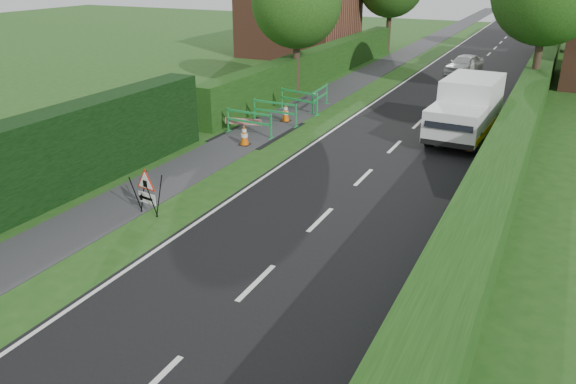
% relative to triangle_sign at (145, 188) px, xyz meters
% --- Properties ---
extents(ground, '(120.00, 120.00, 0.00)m').
position_rel_triangle_sign_xyz_m(ground, '(1.85, -2.76, -0.78)').
color(ground, '#1E4915').
rests_on(ground, ground).
extents(road_surface, '(6.00, 90.00, 0.02)m').
position_rel_triangle_sign_xyz_m(road_surface, '(4.35, 32.24, -0.77)').
color(road_surface, black).
rests_on(road_surface, ground).
extents(footpath, '(2.00, 90.00, 0.02)m').
position_rel_triangle_sign_xyz_m(footpath, '(-1.15, 32.24, -0.77)').
color(footpath, '#2D2D30').
rests_on(footpath, ground).
extents(hedge_west_far, '(1.00, 24.00, 1.80)m').
position_rel_triangle_sign_xyz_m(hedge_west_far, '(-3.15, 19.24, -0.78)').
color(hedge_west_far, '#14380F').
rests_on(hedge_west_far, ground).
extents(hedge_east, '(1.20, 50.00, 1.50)m').
position_rel_triangle_sign_xyz_m(hedge_east, '(8.35, 13.24, -0.78)').
color(hedge_east, '#14380F').
rests_on(hedge_east, ground).
extents(house_west, '(7.50, 7.40, 7.88)m').
position_rel_triangle_sign_xyz_m(house_west, '(-8.15, 27.24, 2.12)').
color(house_west, brown).
rests_on(house_west, ground).
extents(tree_nw, '(4.40, 4.40, 6.70)m').
position_rel_triangle_sign_xyz_m(tree_nw, '(-2.75, 15.24, 3.70)').
color(tree_nw, '#2D2116').
rests_on(tree_nw, ground).
extents(triangle_sign, '(0.86, 0.86, 1.12)m').
position_rel_triangle_sign_xyz_m(triangle_sign, '(0.00, 0.00, 0.00)').
color(triangle_sign, black).
rests_on(triangle_sign, ground).
extents(works_van, '(2.20, 5.02, 2.24)m').
position_rel_triangle_sign_xyz_m(works_van, '(6.40, 11.11, 0.41)').
color(works_van, silver).
rests_on(works_van, ground).
extents(traffic_cone_0, '(0.38, 0.38, 0.79)m').
position_rel_triangle_sign_xyz_m(traffic_cone_0, '(6.93, 9.51, -0.39)').
color(traffic_cone_0, black).
rests_on(traffic_cone_0, ground).
extents(traffic_cone_1, '(0.38, 0.38, 0.79)m').
position_rel_triangle_sign_xyz_m(traffic_cone_1, '(6.65, 11.27, -0.39)').
color(traffic_cone_1, black).
rests_on(traffic_cone_1, ground).
extents(traffic_cone_2, '(0.38, 0.38, 0.79)m').
position_rel_triangle_sign_xyz_m(traffic_cone_2, '(6.94, 13.15, -0.39)').
color(traffic_cone_2, black).
rests_on(traffic_cone_2, ground).
extents(traffic_cone_3, '(0.38, 0.38, 0.79)m').
position_rel_triangle_sign_xyz_m(traffic_cone_3, '(-0.76, 6.52, -0.39)').
color(traffic_cone_3, black).
rests_on(traffic_cone_3, ground).
extents(traffic_cone_4, '(0.38, 0.38, 0.79)m').
position_rel_triangle_sign_xyz_m(traffic_cone_4, '(-0.86, 10.18, -0.39)').
color(traffic_cone_4, black).
rests_on(traffic_cone_4, ground).
extents(ped_barrier_0, '(2.08, 0.46, 1.00)m').
position_rel_triangle_sign_xyz_m(ped_barrier_0, '(-1.23, 7.70, -0.15)').
color(ped_barrier_0, '#1A9140').
rests_on(ped_barrier_0, ground).
extents(ped_barrier_1, '(2.07, 0.44, 1.00)m').
position_rel_triangle_sign_xyz_m(ped_barrier_1, '(-1.06, 9.58, -0.15)').
color(ped_barrier_1, '#1A9140').
rests_on(ped_barrier_1, ground).
extents(ped_barrier_2, '(2.09, 0.79, 1.00)m').
position_rel_triangle_sign_xyz_m(ped_barrier_2, '(-1.03, 11.89, -0.15)').
color(ped_barrier_2, '#1A9140').
rests_on(ped_barrier_2, ground).
extents(ped_barrier_3, '(0.50, 2.08, 1.00)m').
position_rel_triangle_sign_xyz_m(ped_barrier_3, '(-0.42, 12.88, -0.15)').
color(ped_barrier_3, '#1A9140').
rests_on(ped_barrier_3, ground).
extents(redwhite_plank, '(1.47, 0.37, 0.25)m').
position_rel_triangle_sign_xyz_m(redwhite_plank, '(-1.65, 7.96, -0.78)').
color(redwhite_plank, red).
rests_on(redwhite_plank, ground).
extents(hatchback_car, '(2.10, 3.63, 1.16)m').
position_rel_triangle_sign_xyz_m(hatchback_car, '(4.03, 24.64, -0.20)').
color(hatchback_car, white).
rests_on(hatchback_car, ground).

